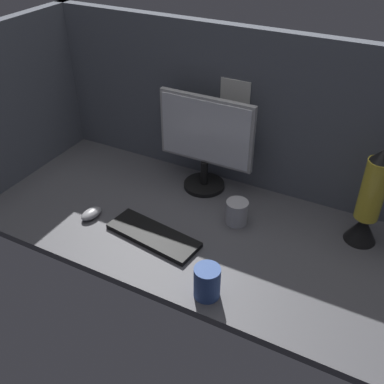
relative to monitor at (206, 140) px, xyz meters
The scene contains 9 objects.
ground_plane 36.48cm from the monitor, 70.26° to the right, with size 180.00×80.00×3.00cm, color #515156.
cubicle_wall_back 18.59cm from the monitor, 53.90° to the left, with size 180.00×5.50×67.80cm.
cubicle_wall_side 83.08cm from the monitor, 162.25° to the right, with size 5.00×80.00×67.80cm, color #565B66.
monitor is the anchor object (origin of this frame).
keyboard 46.41cm from the monitor, 92.67° to the right, with size 37.00×13.00×2.00cm, color black.
mouse 55.95cm from the monitor, 126.61° to the right, with size 5.60×9.60×3.40cm, color #99999E.
mug_steel 33.78cm from the monitor, 37.35° to the right, with size 8.84×8.84×9.76cm.
mug_ceramic_blue 66.19cm from the monitor, 63.21° to the right, with size 8.77×8.77×11.70cm.
lava_lamp 68.77cm from the monitor, ahead, with size 11.97×11.97×39.17cm.
Camera 1 is at (62.33, -124.11, 112.93)cm, focal length 41.91 mm.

